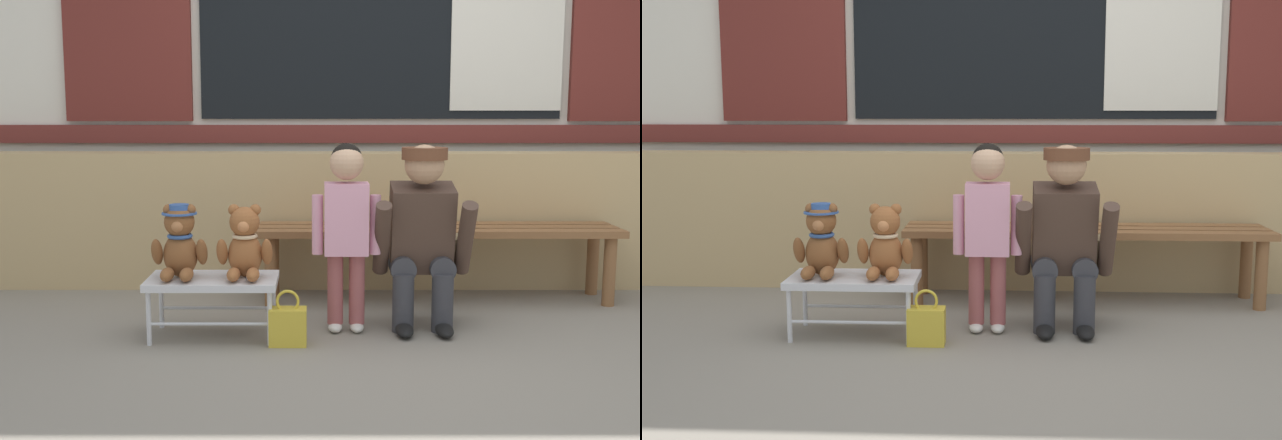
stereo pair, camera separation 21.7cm
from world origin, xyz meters
TOP-DOWN VIEW (x-y plane):
  - ground_plane at (0.00, 0.00)m, footprint 60.00×60.00m
  - brick_low_wall at (0.00, 1.43)m, footprint 6.46×0.25m
  - shop_facade at (0.00, 1.94)m, footprint 6.59×0.26m
  - wooden_bench_long at (0.28, 1.06)m, footprint 2.10×0.40m
  - small_display_bench at (-0.94, 0.32)m, footprint 0.64×0.36m
  - teddy_bear_with_hat at (-1.10, 0.32)m, footprint 0.28×0.27m
  - teddy_bear_plain at (-0.78, 0.32)m, footprint 0.28×0.26m
  - child_standing at (-0.27, 0.42)m, footprint 0.35×0.18m
  - adult_crouching at (0.13, 0.48)m, footprint 0.50×0.49m
  - handbag_on_ground at (-0.56, 0.18)m, footprint 0.18×0.11m

SIDE VIEW (x-z plane):
  - ground_plane at x=0.00m, z-range 0.00..0.00m
  - handbag_on_ground at x=-0.56m, z-range -0.04..0.23m
  - small_display_bench at x=-0.94m, z-range 0.12..0.42m
  - wooden_bench_long at x=0.28m, z-range 0.15..0.59m
  - brick_low_wall at x=0.00m, z-range 0.00..0.85m
  - teddy_bear_plain at x=-0.78m, z-range 0.28..0.65m
  - teddy_bear_with_hat at x=-1.10m, z-range 0.29..0.65m
  - adult_crouching at x=0.13m, z-range 0.01..0.96m
  - child_standing at x=-0.27m, z-range 0.11..1.07m
  - shop_facade at x=0.00m, z-range 0.01..3.47m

